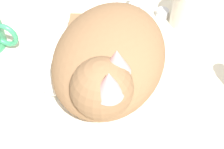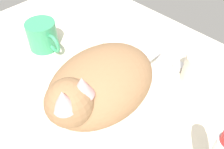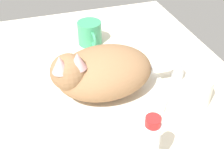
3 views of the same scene
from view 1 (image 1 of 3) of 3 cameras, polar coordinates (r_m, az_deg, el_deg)
name	(u,v)px [view 1 (image 1 of 3)]	position (r cm, az deg, el deg)	size (l,w,h in cm)	color
ground_plane	(110,89)	(64.50, -0.35, -2.50)	(110.00, 82.50, 3.00)	silver
sink_basin	(110,82)	(62.89, -0.36, -1.32)	(34.68, 34.68, 1.17)	white
faucet	(138,6)	(76.28, 4.41, 11.54)	(13.69, 11.00, 6.34)	silver
cat	(108,60)	(56.63, -0.76, 2.45)	(22.10, 27.85, 15.83)	#936B47
rinse_cup	(189,7)	(75.25, 12.93, 11.00)	(7.46, 7.46, 8.29)	silver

